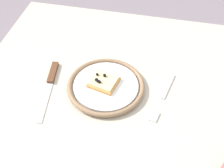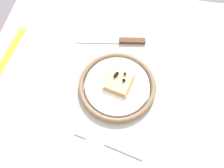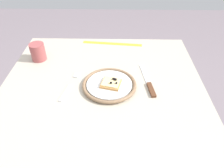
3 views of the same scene
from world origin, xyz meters
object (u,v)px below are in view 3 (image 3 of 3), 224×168
plate (109,85)px  fork (70,86)px  measuring_tape (112,44)px  pizza_slice_near (111,83)px  knife (149,85)px  dining_table (103,99)px  cup (38,52)px

plate → fork: 0.18m
measuring_tape → fork: bearing=-109.5°
plate → fork: bearing=-179.8°
pizza_slice_near → knife: 0.17m
knife → measuring_tape: size_ratio=0.70×
plate → measuring_tape: bearing=89.3°
dining_table → pizza_slice_near: 0.13m
measuring_tape → knife: bearing=-59.9°
fork → cup: (-0.19, 0.21, 0.04)m
dining_table → fork: bearing=-173.5°
plate → knife: (0.18, 0.01, -0.01)m
dining_table → fork: 0.18m
pizza_slice_near → measuring_tape: bearing=90.4°
knife → dining_table: bearing=177.6°
dining_table → measuring_tape: bearing=84.5°
dining_table → plate: size_ratio=3.79×
knife → measuring_tape: knife is taller
dining_table → cup: bearing=150.0°
knife → measuring_tape: (-0.17, 0.38, -0.00)m
pizza_slice_near → fork: 0.19m
cup → fork: bearing=-47.7°
pizza_slice_near → measuring_tape: (-0.00, 0.39, -0.02)m
dining_table → knife: (0.21, -0.01, 0.10)m
knife → cup: cup is taller
plate → cup: size_ratio=2.69×
cup → measuring_tape: size_ratio=0.26×
fork → measuring_tape: size_ratio=0.58×
knife → fork: knife is taller
knife → fork: 0.35m
knife → cup: 0.59m
knife → measuring_tape: bearing=114.4°
plate → cup: (-0.37, 0.21, 0.03)m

